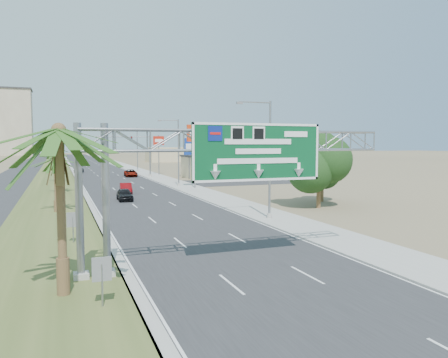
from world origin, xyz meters
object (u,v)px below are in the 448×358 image
palm_near (59,132)px  car_mid_lane (126,188)px  pole_sign_red_near (195,137)px  pole_sign_red_far (159,144)px  pole_sign_blue (189,148)px  store_building (233,167)px  car_far (79,170)px  signal_mast (139,152)px  car_left_lane (125,195)px  sign_gantry (227,151)px  car_right_lane (131,173)px

palm_near → car_mid_lane: size_ratio=2.02×
pole_sign_red_near → pole_sign_red_far: bearing=88.0°
palm_near → car_mid_lane: palm_near is taller
pole_sign_blue → store_building: bearing=6.9°
car_far → pole_sign_red_near: (14.09, -40.97, 6.67)m
car_far → signal_mast: bearing=-53.1°
car_far → pole_sign_red_near: pole_sign_red_near is taller
car_mid_lane → pole_sign_blue: (14.17, 19.54, 4.92)m
store_building → car_far: 35.92m
pole_sign_red_far → pole_sign_blue: bearing=-76.8°
signal_mast → pole_sign_red_far: pole_sign_red_far is taller
car_left_lane → pole_sign_red_near: pole_sign_red_near is taller
palm_near → car_far: (4.11, 81.55, -6.26)m
palm_near → signal_mast: (14.37, 63.97, -2.08)m
sign_gantry → car_mid_lane: 35.84m
sign_gantry → pole_sign_red_far: pole_sign_red_far is taller
car_left_lane → car_mid_lane: (1.10, 6.74, -0.00)m
palm_near → store_building: (31.20, 58.00, -4.93)m
sign_gantry → car_left_lane: size_ratio=4.19×
signal_mast → pole_sign_red_far: bearing=47.0°
palm_near → pole_sign_red_far: (19.22, 69.17, -0.53)m
car_left_lane → car_far: size_ratio=0.87×
palm_near → car_mid_lane: 38.71m
car_right_lane → car_left_lane: bearing=-96.4°
palm_near → signal_mast: size_ratio=0.81×
signal_mast → car_far: 20.78m
car_far → pole_sign_red_far: (15.12, -12.38, 5.73)m
store_building → car_right_lane: store_building is taller
pole_sign_blue → palm_near: bearing=-111.2°
sign_gantry → pole_sign_red_near: bearing=75.4°
pole_sign_red_far → palm_near: bearing=-105.5°
car_left_lane → car_far: car_left_lane is taller
pole_sign_red_near → pole_sign_blue: bearing=76.5°
signal_mast → palm_near: bearing=-102.7°
palm_near → pole_sign_red_far: palm_near is taller
sign_gantry → car_right_lane: 64.66m
sign_gantry → pole_sign_red_near: (10.06, 38.66, 1.28)m
palm_near → pole_sign_red_near: pole_sign_red_near is taller
sign_gantry → car_left_lane: sign_gantry is taller
car_mid_lane → pole_sign_red_near: 12.65m
sign_gantry → store_building: sign_gantry is taller
pole_sign_red_near → pole_sign_red_far: size_ratio=1.15×
signal_mast → car_left_lane: (-7.53, -33.34, -4.17)m
car_right_lane → pole_sign_red_far: size_ratio=0.61×
car_left_lane → car_mid_lane: same height
pole_sign_blue → car_left_lane: bearing=-120.2°
store_building → pole_sign_red_near: size_ratio=1.94×
pole_sign_red_near → pole_sign_red_far: (1.02, 28.59, -0.94)m
car_right_lane → pole_sign_blue: pole_sign_blue is taller
sign_gantry → car_far: (-4.03, 79.62, -5.39)m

